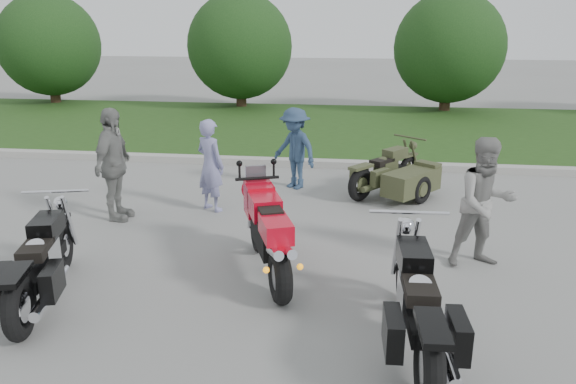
# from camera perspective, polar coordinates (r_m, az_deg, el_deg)

# --- Properties ---
(ground) EXTENTS (80.00, 80.00, 0.00)m
(ground) POSITION_cam_1_polar(r_m,az_deg,el_deg) (6.88, -3.79, -10.07)
(ground) COLOR gray
(ground) RESTS_ON ground
(curb) EXTENTS (60.00, 0.30, 0.15)m
(curb) POSITION_cam_1_polar(r_m,az_deg,el_deg) (12.44, 1.57, 2.98)
(curb) COLOR #A8A69E
(curb) RESTS_ON ground
(grass_strip) EXTENTS (60.00, 8.00, 0.14)m
(grass_strip) POSITION_cam_1_polar(r_m,az_deg,el_deg) (16.47, 3.10, 6.53)
(grass_strip) COLOR #30591E
(grass_strip) RESTS_ON ground
(tree_far_left) EXTENTS (3.60, 3.60, 4.00)m
(tree_far_left) POSITION_cam_1_polar(r_m,az_deg,el_deg) (22.52, -23.10, 13.58)
(tree_far_left) COLOR #3F2B1C
(tree_far_left) RESTS_ON ground
(tree_mid_left) EXTENTS (3.60, 3.60, 4.00)m
(tree_mid_left) POSITION_cam_1_polar(r_m,az_deg,el_deg) (19.96, -4.89, 14.54)
(tree_mid_left) COLOR #3F2B1C
(tree_mid_left) RESTS_ON ground
(tree_mid_right) EXTENTS (3.60, 3.60, 4.00)m
(tree_mid_right) POSITION_cam_1_polar(r_m,az_deg,el_deg) (19.70, 16.07, 13.91)
(tree_mid_right) COLOR #3F2B1C
(tree_mid_right) RESTS_ON ground
(sportbike_red) EXTENTS (0.94, 2.11, 1.04)m
(sportbike_red) POSITION_cam_1_polar(r_m,az_deg,el_deg) (7.02, -2.03, -3.99)
(sportbike_red) COLOR black
(sportbike_red) RESTS_ON ground
(cruiser_left) EXTENTS (0.80, 2.32, 0.91)m
(cruiser_left) POSITION_cam_1_polar(r_m,az_deg,el_deg) (7.01, -23.84, -6.92)
(cruiser_left) COLOR black
(cruiser_left) RESTS_ON ground
(cruiser_right) EXTENTS (0.48, 2.49, 0.96)m
(cruiser_right) POSITION_cam_1_polar(r_m,az_deg,el_deg) (5.64, 13.07, -11.48)
(cruiser_right) COLOR black
(cruiser_right) RESTS_ON ground
(cruiser_sidecar) EXTENTS (1.71, 1.92, 0.80)m
(cruiser_sidecar) POSITION_cam_1_polar(r_m,az_deg,el_deg) (10.37, 11.25, 1.42)
(cruiser_sidecar) COLOR black
(cruiser_sidecar) RESTS_ON ground
(person_stripe) EXTENTS (0.69, 0.63, 1.57)m
(person_stripe) POSITION_cam_1_polar(r_m,az_deg,el_deg) (9.51, -7.88, 2.71)
(person_stripe) COLOR #8787B7
(person_stripe) RESTS_ON ground
(person_grey) EXTENTS (0.99, 0.87, 1.73)m
(person_grey) POSITION_cam_1_polar(r_m,az_deg,el_deg) (7.69, 19.41, -1.08)
(person_grey) COLOR gray
(person_grey) RESTS_ON ground
(person_denim) EXTENTS (1.15, 1.06, 1.55)m
(person_denim) POSITION_cam_1_polar(r_m,az_deg,el_deg) (10.68, 0.69, 4.44)
(person_denim) COLOR navy
(person_denim) RESTS_ON ground
(person_back) EXTENTS (0.47, 1.08, 1.82)m
(person_back) POSITION_cam_1_polar(r_m,az_deg,el_deg) (9.37, -17.32, 2.65)
(person_back) COLOR gray
(person_back) RESTS_ON ground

